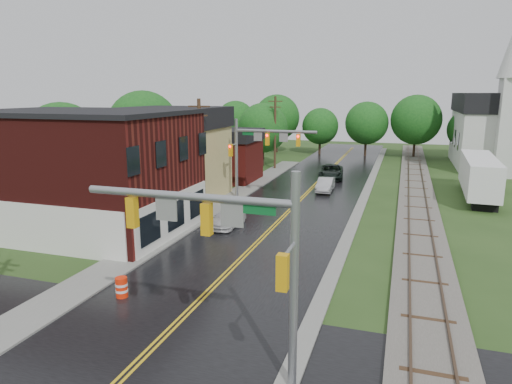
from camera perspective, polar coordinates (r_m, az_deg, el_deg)
The scene contains 22 objects.
main_road at distance 42.79m, azimuth 6.04°, elevation -0.50°, with size 10.00×90.00×0.02m, color black.
cross_road at distance 18.10m, azimuth -14.12°, elevation -19.56°, with size 60.00×9.00×0.02m, color black.
curb_right at distance 46.91m, azimuth 13.79°, elevation 0.35°, with size 0.80×70.00×0.12m, color gray.
sidewalk_left at distance 39.90m, azimuth -4.23°, elevation -1.40°, with size 2.40×50.00×0.12m, color gray.
brick_building at distance 33.74m, azimuth -20.87°, elevation 2.48°, with size 14.30×10.30×8.30m.
yellow_house at distance 42.18m, azimuth -9.84°, elevation 3.63°, with size 8.00×7.00×6.40m, color tan.
darkred_building at distance 49.98m, azimuth -3.98°, elevation 3.96°, with size 7.00×6.00×4.40m, color #3F0F0C.
church at distance 65.69m, azimuth 28.31°, elevation 7.72°, with size 10.40×18.40×20.00m.
railroad at distance 46.81m, azimuth 19.41°, elevation 0.10°, with size 3.20×80.00×0.30m.
traffic_signal_near at distance 14.52m, azimuth -3.40°, elevation -5.67°, with size 7.34×0.30×7.20m.
traffic_signal_far at distance 39.96m, azimuth 0.40°, elevation 5.90°, with size 7.34×0.43×7.20m.
utility_pole_b at distance 36.56m, azimuth -7.00°, elevation 4.81°, with size 1.80×0.28×9.00m.
utility_pole_c at distance 57.15m, azimuth 2.40°, elevation 7.57°, with size 1.80×0.28×9.00m.
tree_left_a at distance 43.56m, azimuth -22.91°, elevation 5.65°, with size 6.80×6.80×8.67m.
tree_left_b at distance 50.38m, azimuth -13.77°, elevation 7.73°, with size 7.60×7.60×9.69m.
tree_left_c at distance 55.69m, azimuth -5.82°, elevation 7.18°, with size 6.00×6.00×7.65m.
tree_left_e at distance 59.53m, azimuth 0.98°, elevation 7.86°, with size 6.40×6.40×8.16m.
suv_dark at distance 51.57m, azimuth 9.37°, elevation 2.49°, with size 2.58×5.60×1.56m, color black.
sedan_silver at distance 44.77m, azimuth 8.67°, elevation 0.88°, with size 1.42×4.07×1.34m, color #B5B5BA.
pickup_white at distance 33.01m, azimuth -3.54°, elevation -3.21°, with size 1.73×4.27×1.24m, color silver.
semi_trailer at distance 45.73m, azimuth 26.13°, elevation 2.00°, with size 3.06×11.99×3.77m.
construction_barrel at distance 22.77m, azimuth -16.45°, elevation -11.37°, with size 0.55×0.55×0.99m, color red.
Camera 1 is at (8.55, -10.84, 9.45)m, focal length 32.00 mm.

